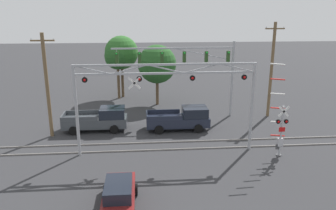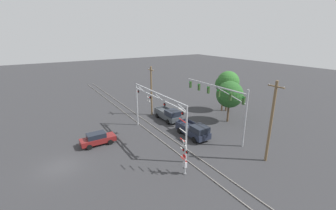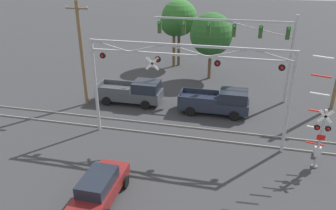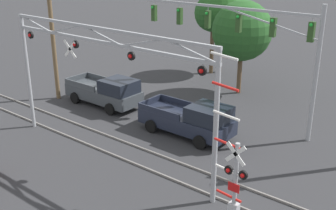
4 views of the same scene
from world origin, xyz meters
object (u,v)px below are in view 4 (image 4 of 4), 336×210
(pickup_truck_lead, at_px, (191,120))
(background_tree_far_right_verge, at_px, (222,8))
(traffic_signal_span, at_px, (255,36))
(utility_pole_left, at_px, (53,36))
(crossing_gantry, at_px, (103,65))
(crossing_signal_mast, at_px, (233,184))
(background_tree_beyond_span, at_px, (213,13))
(background_tree_far_left_verge, at_px, (242,31))
(pickup_truck_following, at_px, (107,92))

(pickup_truck_lead, xyz_separation_m, background_tree_far_right_verge, (-5.58, 11.77, 4.30))
(traffic_signal_span, height_order, utility_pole_left, utility_pole_left)
(traffic_signal_span, bearing_deg, crossing_gantry, -112.70)
(crossing_signal_mast, height_order, utility_pole_left, utility_pole_left)
(pickup_truck_lead, height_order, background_tree_far_right_verge, background_tree_far_right_verge)
(traffic_signal_span, height_order, background_tree_beyond_span, traffic_signal_span)
(utility_pole_left, height_order, background_tree_far_right_verge, utility_pole_left)
(crossing_signal_mast, height_order, background_tree_far_right_verge, background_tree_far_right_verge)
(crossing_gantry, height_order, crossing_signal_mast, crossing_signal_mast)
(crossing_signal_mast, bearing_deg, traffic_signal_span, 114.96)
(crossing_signal_mast, xyz_separation_m, pickup_truck_lead, (-6.11, 6.04, -1.11))
(pickup_truck_lead, height_order, background_tree_far_left_verge, background_tree_far_left_verge)
(background_tree_beyond_span, bearing_deg, utility_pole_left, -112.02)
(crossing_gantry, relative_size, traffic_signal_span, 1.10)
(crossing_signal_mast, distance_m, background_tree_far_left_verge, 16.29)
(crossing_gantry, height_order, background_tree_far_left_verge, background_tree_far_left_verge)
(pickup_truck_lead, bearing_deg, background_tree_far_left_verge, 101.56)
(background_tree_far_left_verge, xyz_separation_m, background_tree_far_right_verge, (-3.92, 3.68, 0.82))
(crossing_gantry, height_order, background_tree_beyond_span, crossing_gantry)
(pickup_truck_following, xyz_separation_m, utility_pole_left, (-3.74, -1.09, 3.34))
(background_tree_beyond_span, distance_m, background_tree_far_right_verge, 0.85)
(traffic_signal_span, height_order, background_tree_far_left_verge, traffic_signal_span)
(traffic_signal_span, xyz_separation_m, background_tree_beyond_span, (-7.69, 7.68, -0.34))
(background_tree_far_left_verge, bearing_deg, pickup_truck_lead, -78.44)
(utility_pole_left, height_order, background_tree_beyond_span, utility_pole_left)
(pickup_truck_lead, bearing_deg, crossing_signal_mast, -44.67)
(crossing_gantry, bearing_deg, pickup_truck_lead, 69.77)
(pickup_truck_following, bearing_deg, background_tree_far_right_verge, 82.59)
(traffic_signal_span, distance_m, background_tree_far_left_verge, 5.76)
(pickup_truck_following, bearing_deg, background_tree_far_left_verge, 54.93)
(crossing_gantry, height_order, utility_pole_left, utility_pole_left)
(crossing_gantry, relative_size, pickup_truck_following, 2.34)
(pickup_truck_lead, height_order, utility_pole_left, utility_pole_left)
(crossing_gantry, distance_m, background_tree_far_right_verge, 16.90)
(pickup_truck_following, relative_size, utility_pole_left, 0.65)
(crossing_gantry, xyz_separation_m, traffic_signal_span, (3.40, 8.14, 0.48))
(crossing_gantry, xyz_separation_m, background_tree_far_left_verge, (0.07, 12.76, -0.29))
(crossing_gantry, xyz_separation_m, pickup_truck_following, (-5.33, 5.07, -3.77))
(pickup_truck_lead, relative_size, utility_pole_left, 0.64)
(traffic_signal_span, bearing_deg, background_tree_far_right_verge, 131.15)
(pickup_truck_lead, distance_m, background_tree_far_right_verge, 13.72)
(background_tree_beyond_span, bearing_deg, pickup_truck_following, -95.58)
(pickup_truck_lead, distance_m, background_tree_beyond_span, 13.26)
(background_tree_beyond_span, distance_m, background_tree_far_left_verge, 5.33)
(crossing_signal_mast, xyz_separation_m, utility_pole_left, (-16.90, 5.35, 2.23))
(crossing_signal_mast, xyz_separation_m, background_tree_far_right_verge, (-11.68, 17.81, 3.19))
(crossing_gantry, height_order, pickup_truck_following, crossing_gantry)
(crossing_signal_mast, height_order, background_tree_far_left_verge, crossing_signal_mast)
(crossing_gantry, distance_m, pickup_truck_following, 8.27)
(pickup_truck_lead, xyz_separation_m, background_tree_beyond_span, (-6.01, 11.15, 3.91))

